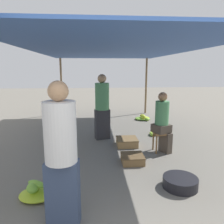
{
  "coord_description": "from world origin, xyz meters",
  "views": [
    {
      "loc": [
        -0.45,
        -1.97,
        1.86
      ],
      "look_at": [
        0.0,
        3.35,
        0.8
      ],
      "focal_mm": 35.0,
      "sensor_mm": 36.0,
      "label": 1
    }
  ],
  "objects": [
    {
      "name": "vendor_foreground",
      "position": [
        -0.83,
        0.43,
        0.9
      ],
      "size": [
        0.4,
        0.4,
        1.73
      ],
      "color": "#384766",
      "rests_on": "ground"
    },
    {
      "name": "basin_black",
      "position": [
        0.9,
        1.11,
        0.09
      ],
      "size": [
        0.55,
        0.55,
        0.17
      ],
      "color": "black",
      "rests_on": "ground"
    },
    {
      "name": "banana_pile_right_0",
      "position": [
        1.37,
        5.77,
        0.07
      ],
      "size": [
        0.56,
        0.55,
        0.21
      ],
      "color": "#CBD628",
      "rests_on": "ground"
    },
    {
      "name": "canopy_tarp",
      "position": [
        0.0,
        3.68,
        2.31
      ],
      "size": [
        3.89,
        7.15,
        0.04
      ],
      "primitive_type": "cube",
      "color": "#33569E",
      "rests_on": "canopy_post_front_left"
    },
    {
      "name": "crate_near",
      "position": [
        0.31,
        2.1,
        0.08
      ],
      "size": [
        0.45,
        0.45,
        0.16
      ],
      "color": "brown",
      "rests_on": "ground"
    },
    {
      "name": "canopy_post_back_right",
      "position": [
        1.75,
        7.05,
        1.14
      ],
      "size": [
        0.08,
        0.08,
        2.29
      ],
      "primitive_type": "cylinder",
      "color": "olive",
      "rests_on": "ground"
    },
    {
      "name": "banana_pile_right_1",
      "position": [
        1.32,
        3.89,
        0.06
      ],
      "size": [
        0.49,
        0.36,
        0.19
      ],
      "color": "yellow",
      "rests_on": "ground"
    },
    {
      "name": "canopy_post_back_left",
      "position": [
        -1.75,
        7.05,
        1.14
      ],
      "size": [
        0.08,
        0.08,
        2.29
      ],
      "primitive_type": "cylinder",
      "color": "olive",
      "rests_on": "ground"
    },
    {
      "name": "crate_mid",
      "position": [
        0.35,
        3.1,
        0.09
      ],
      "size": [
        0.5,
        0.5,
        0.19
      ],
      "color": "#9E7A4C",
      "rests_on": "ground"
    },
    {
      "name": "stool",
      "position": [
        1.05,
        2.65,
        0.37
      ],
      "size": [
        0.34,
        0.34,
        0.46
      ],
      "color": "brown",
      "rests_on": "ground"
    },
    {
      "name": "vendor_seated",
      "position": [
        1.07,
        2.64,
        0.72
      ],
      "size": [
        0.45,
        0.45,
        1.36
      ],
      "color": "#4C4238",
      "rests_on": "ground"
    },
    {
      "name": "banana_pile_left_0",
      "position": [
        -1.28,
        1.02,
        0.09
      ],
      "size": [
        0.63,
        0.47,
        0.25
      ],
      "color": "#76B437",
      "rests_on": "ground"
    },
    {
      "name": "shopper_walking_mid",
      "position": [
        -0.23,
        3.71,
        0.9
      ],
      "size": [
        0.45,
        0.45,
        1.73
      ],
      "color": "#2D2D33",
      "rests_on": "ground"
    },
    {
      "name": "banana_pile_left_1",
      "position": [
        -1.35,
        5.05,
        0.07
      ],
      "size": [
        0.54,
        0.47,
        0.18
      ],
      "color": "#82B835",
      "rests_on": "ground"
    }
  ]
}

